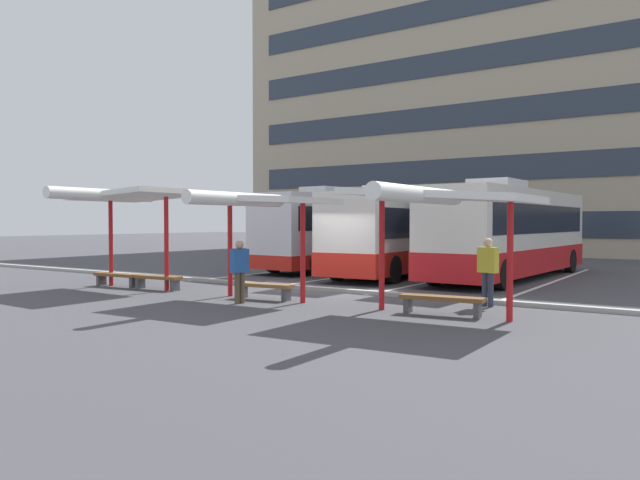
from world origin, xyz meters
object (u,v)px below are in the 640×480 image
Objects in this scene: bench_1 at (157,279)px; bench_2 at (264,287)px; coach_bus_0 at (344,231)px; waiting_shelter_1 at (259,202)px; coach_bus_2 at (510,234)px; bench_3 at (442,301)px; waiting_shelter_0 at (130,197)px; coach_bus_1 at (404,235)px; waiting_shelter_2 at (438,198)px; waiting_passenger_1 at (488,266)px; bench_0 at (117,277)px; waiting_passenger_0 at (240,267)px.

bench_1 and bench_2 have the same top height.
coach_bus_0 is 2.48× the size of waiting_shelter_1.
coach_bus_2 is 10.32m from bench_3.
coach_bus_2 is 2.52× the size of waiting_shelter_0.
waiting_shelter_0 is 2.33× the size of bench_3.
coach_bus_1 reaches higher than waiting_shelter_1.
bench_2 is 5.77m from waiting_shelter_2.
bench_1 is 9.64m from bench_3.
waiting_shelter_0 reaches higher than bench_2.
coach_bus_1 is at bearing 120.44° from bench_3.
waiting_passenger_1 is (9.57, -8.55, -0.73)m from coach_bus_0.
bench_0 is 11.69m from waiting_shelter_2.
waiting_shelter_0 is 2.63× the size of waiting_passenger_1.
coach_bus_1 is 5.33× the size of bench_3.
coach_bus_2 is 11.02m from bench_2.
waiting_shelter_1 is (3.90, -10.89, 0.97)m from coach_bus_0.
bench_2 is (6.19, 0.17, -0.00)m from bench_0.
waiting_passenger_0 is at bearing -12.63° from bench_1.
bench_2 is (0.24, -9.43, -1.31)m from coach_bus_1.
waiting_shelter_1 is (0.24, -9.65, 1.08)m from coach_bus_1.
coach_bus_2 reaches higher than bench_3.
coach_bus_2 reaches higher than coach_bus_1.
waiting_passenger_1 reaches higher than bench_3.
coach_bus_0 is 11.17m from bench_0.
coach_bus_2 is 6.62× the size of waiting_passenger_1.
waiting_shelter_2 reaches higher than bench_3.
waiting_passenger_1 reaches higher than waiting_passenger_0.
bench_0 is at bearing -101.95° from coach_bus_0.
bench_2 is 0.89× the size of bench_3.
coach_bus_1 is 10.41m from bench_1.
bench_3 is (0.00, 0.29, -2.38)m from waiting_shelter_2.
bench_0 is 1.14× the size of waiting_passenger_0.
waiting_shelter_0 is 2.80m from bench_1.
coach_bus_0 is 11.60m from waiting_shelter_1.
waiting_passenger_1 is at bearing -51.07° from coach_bus_1.
coach_bus_2 is 2.46× the size of waiting_shelter_2.
bench_2 is at bearing 3.54° from waiting_shelter_0.
waiting_shelter_1 reaches higher than bench_0.
waiting_shelter_1 is 2.14× the size of bench_3.
coach_bus_1 is 5.54× the size of bench_0.
bench_2 is at bearing 90.00° from waiting_shelter_1.
coach_bus_2 is at bearing 97.46° from waiting_shelter_2.
waiting_shelter_2 is (9.15, -10.86, 0.96)m from coach_bus_0.
coach_bus_0 is at bearing 130.86° from bench_3.
waiting_shelter_1 is at bearing -179.75° from waiting_shelter_2.
bench_1 is at bearing 177.44° from waiting_shelter_1.
waiting_passenger_0 is (-0.02, -1.00, 0.64)m from bench_2.
coach_bus_1 reaches higher than waiting_passenger_1.
waiting_shelter_1 is at bearing 88.67° from waiting_passenger_0.
waiting_passenger_1 is at bearing 12.01° from bench_1.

